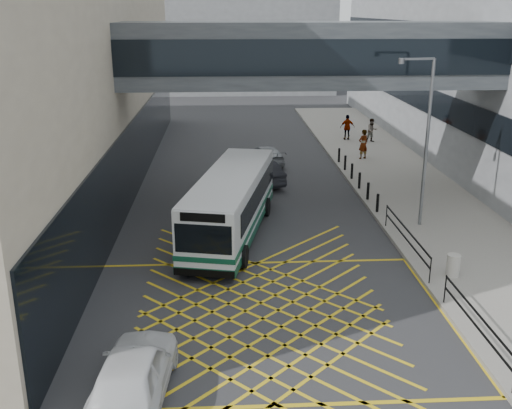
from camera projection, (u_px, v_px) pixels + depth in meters
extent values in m
plane|color=#333335|center=(263.00, 319.00, 19.41)|extent=(120.00, 120.00, 0.00)
cube|color=black|center=(139.00, 150.00, 33.66)|extent=(0.10, 41.50, 4.00)
cube|color=black|center=(412.00, 93.00, 41.57)|extent=(0.10, 43.50, 1.60)
cube|color=black|center=(417.00, 33.00, 40.32)|extent=(0.10, 43.50, 1.60)
cube|color=gray|center=(215.00, 14.00, 73.44)|extent=(28.00, 16.00, 18.00)
cube|color=#43484D|center=(309.00, 54.00, 28.62)|extent=(20.00, 4.00, 3.00)
cube|color=black|center=(316.00, 58.00, 26.70)|extent=(19.50, 0.06, 1.60)
cube|color=black|center=(304.00, 52.00, 30.54)|extent=(19.50, 0.06, 1.60)
cube|color=gray|center=(403.00, 184.00, 34.09)|extent=(6.00, 54.00, 0.16)
cube|color=gold|center=(263.00, 319.00, 19.41)|extent=(12.00, 9.00, 0.01)
cube|color=silver|center=(231.00, 203.00, 26.04)|extent=(4.36, 10.25, 2.45)
cube|color=#0D442E|center=(232.00, 226.00, 26.37)|extent=(4.41, 10.29, 0.31)
cube|color=#0D442E|center=(231.00, 215.00, 26.22)|extent=(4.42, 10.29, 0.20)
cube|color=black|center=(234.00, 192.00, 26.45)|extent=(4.14, 9.02, 0.95)
cube|color=black|center=(203.00, 239.00, 21.30)|extent=(2.06, 0.52, 1.09)
cube|color=black|center=(202.00, 218.00, 21.03)|extent=(1.61, 0.40, 0.32)
cube|color=silver|center=(231.00, 175.00, 25.65)|extent=(4.33, 10.15, 0.09)
cube|color=black|center=(204.00, 273.00, 21.69)|extent=(2.24, 0.58, 0.27)
cube|color=black|center=(251.00, 193.00, 31.06)|extent=(2.24, 0.58, 0.27)
cylinder|color=black|center=(186.00, 253.00, 23.48)|extent=(0.44, 0.94, 0.91)
cylinder|color=black|center=(244.00, 257.00, 23.13)|extent=(0.44, 0.94, 0.91)
cylinder|color=black|center=(220.00, 205.00, 29.28)|extent=(0.44, 0.94, 0.91)
cylinder|color=black|center=(267.00, 207.00, 28.93)|extent=(0.44, 0.94, 0.91)
imported|color=silver|center=(133.00, 373.00, 15.19)|extent=(2.37, 5.00, 1.54)
imported|color=black|center=(259.00, 172.00, 34.26)|extent=(3.25, 4.73, 1.38)
imported|color=#979BA0|center=(265.00, 154.00, 38.59)|extent=(2.70, 4.39, 1.27)
cylinder|color=slate|center=(427.00, 145.00, 26.31)|extent=(0.17, 0.17, 7.42)
cube|color=slate|center=(418.00, 59.00, 25.01)|extent=(1.48, 0.32, 0.09)
cylinder|color=slate|center=(401.00, 61.00, 24.89)|extent=(0.30, 0.30, 0.23)
cylinder|color=#ADA89E|center=(453.00, 265.00, 22.04)|extent=(0.49, 0.49, 0.84)
cube|color=black|center=(477.00, 313.00, 17.49)|extent=(0.05, 5.00, 0.05)
cube|color=black|center=(475.00, 325.00, 17.61)|extent=(0.05, 5.00, 0.05)
cube|color=black|center=(407.00, 229.00, 24.13)|extent=(0.05, 6.00, 0.05)
cube|color=black|center=(406.00, 238.00, 24.26)|extent=(0.05, 6.00, 0.05)
cylinder|color=black|center=(445.00, 289.00, 20.00)|extent=(0.04, 0.04, 1.00)
cylinder|color=black|center=(430.00, 270.00, 21.43)|extent=(0.04, 0.04, 1.00)
cylinder|color=black|center=(386.00, 215.00, 27.12)|extent=(0.04, 0.04, 1.00)
cylinder|color=black|center=(378.00, 203.00, 29.04)|extent=(0.14, 0.14, 0.90)
cylinder|color=black|center=(368.00, 191.00, 30.94)|extent=(0.14, 0.14, 0.90)
cylinder|color=black|center=(359.00, 180.00, 32.83)|extent=(0.14, 0.14, 0.90)
cylinder|color=black|center=(352.00, 171.00, 34.73)|extent=(0.14, 0.14, 0.90)
cylinder|color=black|center=(345.00, 163.00, 36.63)|extent=(0.14, 0.14, 0.90)
cylinder|color=black|center=(339.00, 155.00, 38.53)|extent=(0.14, 0.14, 0.90)
imported|color=gray|center=(363.00, 144.00, 39.22)|extent=(0.94, 0.85, 1.93)
imported|color=gray|center=(372.00, 130.00, 44.22)|extent=(0.93, 0.68, 1.72)
imported|color=gray|center=(347.00, 127.00, 44.98)|extent=(1.13, 0.58, 1.87)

